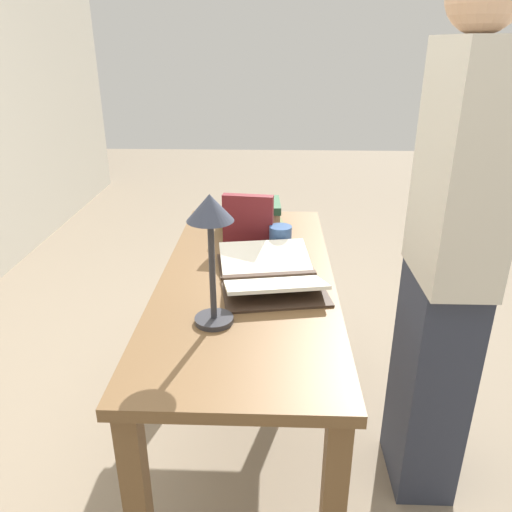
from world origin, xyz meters
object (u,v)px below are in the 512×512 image
object	(u,v)px
person_reader	(447,268)
coffee_mug	(280,238)
book_standing_upright	(248,221)
book_stack_tall	(251,216)
open_book	(270,274)
reading_lamp	(211,228)

from	to	relation	value
person_reader	coffee_mug	bearing A→B (deg)	-124.87
book_standing_upright	coffee_mug	bearing A→B (deg)	-101.64
book_stack_tall	person_reader	bearing A→B (deg)	-132.17
open_book	person_reader	xyz separation A→B (m)	(-0.10, -0.56, 0.08)
open_book	reading_lamp	bearing A→B (deg)	141.95
book_standing_upright	reading_lamp	size ratio (longest dim) A/B	0.54
book_standing_upright	person_reader	xyz separation A→B (m)	(-0.41, -0.65, -0.01)
book_standing_upright	coffee_mug	size ratio (longest dim) A/B	1.88
coffee_mug	person_reader	bearing A→B (deg)	-124.87
book_stack_tall	coffee_mug	xyz separation A→B (m)	(-0.22, -0.12, -0.01)
reading_lamp	coffee_mug	world-z (taller)	reading_lamp
open_book	book_stack_tall	world-z (taller)	book_stack_tall
book_stack_tall	open_book	bearing A→B (deg)	-170.15
book_stack_tall	reading_lamp	distance (m)	0.81
open_book	coffee_mug	xyz separation A→B (m)	(0.27, -0.04, 0.03)
book_standing_upright	reading_lamp	xyz separation A→B (m)	(-0.60, 0.07, 0.19)
reading_lamp	person_reader	size ratio (longest dim) A/B	0.22
book_stack_tall	person_reader	xyz separation A→B (m)	(-0.58, -0.64, 0.03)
reading_lamp	book_standing_upright	bearing A→B (deg)	-6.51
coffee_mug	person_reader	world-z (taller)	person_reader
person_reader	book_stack_tall	bearing A→B (deg)	-132.17
open_book	book_standing_upright	size ratio (longest dim) A/B	2.39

